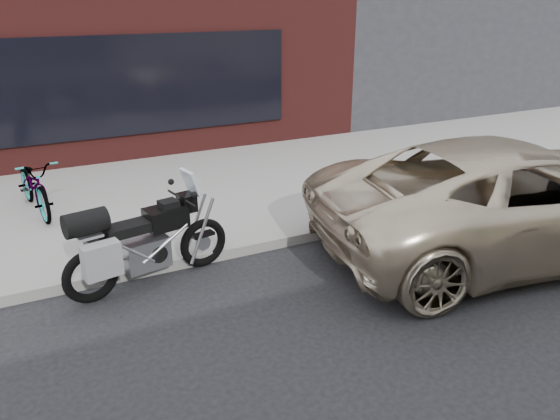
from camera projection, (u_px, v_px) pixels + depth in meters
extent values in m
cube|color=gray|center=(183.00, 188.00, 10.18)|extent=(44.00, 6.00, 0.15)
cube|color=#501C1A|center=(27.00, 42.00, 14.39)|extent=(14.00, 10.00, 4.50)
cube|color=black|center=(46.00, 92.00, 10.40)|extent=(10.00, 0.08, 2.00)
cube|color=#29282E|center=(397.00, 7.00, 19.01)|extent=(10.00, 10.00, 6.00)
torus|color=black|center=(91.00, 276.00, 6.46)|extent=(0.69, 0.24, 0.68)
torus|color=black|center=(203.00, 243.00, 7.32)|extent=(0.69, 0.24, 0.68)
cube|color=#B7B7BC|center=(146.00, 253.00, 6.83)|extent=(0.61, 0.41, 0.39)
cube|color=black|center=(166.00, 217.00, 6.85)|extent=(0.56, 0.42, 0.26)
cube|color=black|center=(127.00, 229.00, 6.57)|extent=(0.61, 0.39, 0.12)
cube|color=black|center=(99.00, 243.00, 6.40)|extent=(0.34, 0.28, 0.14)
cube|color=black|center=(187.00, 202.00, 6.97)|extent=(0.23, 0.28, 0.22)
cube|color=silver|center=(191.00, 182.00, 6.92)|extent=(0.20, 0.33, 0.34)
cylinder|color=black|center=(181.00, 198.00, 6.90)|extent=(0.17, 0.71, 0.03)
cube|color=#B7B7BC|center=(87.00, 234.00, 6.28)|extent=(0.34, 0.36, 0.03)
cube|color=gray|center=(102.00, 260.00, 6.19)|extent=(0.46, 0.26, 0.41)
cylinder|color=black|center=(86.00, 223.00, 6.22)|extent=(0.54, 0.38, 0.29)
cylinder|color=#B7B7BC|center=(110.00, 262.00, 6.74)|extent=(0.57, 0.19, 0.20)
imported|color=beige|center=(515.00, 198.00, 7.61)|extent=(6.07, 3.50, 1.59)
imported|color=gray|center=(34.00, 185.00, 8.69)|extent=(0.89, 1.82, 0.92)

